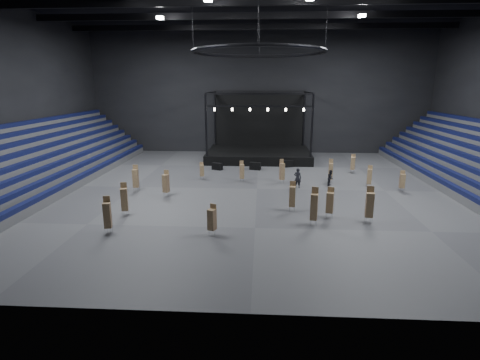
# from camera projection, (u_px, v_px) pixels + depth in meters

# --- Properties ---
(floor) EXTENTS (50.00, 50.00, 0.00)m
(floor) POSITION_uv_depth(u_px,v_px,m) (257.00, 189.00, 37.28)
(floor) COLOR #49494B
(floor) RESTS_ON ground
(wall_back) EXTENTS (50.00, 0.20, 18.00)m
(wall_back) POSITION_uv_depth(u_px,v_px,m) (260.00, 92.00, 55.35)
(wall_back) COLOR black
(wall_back) RESTS_ON ground
(wall_front) EXTENTS (50.00, 0.20, 18.00)m
(wall_front) POSITION_uv_depth(u_px,v_px,m) (252.00, 113.00, 14.74)
(wall_front) COLOR black
(wall_front) RESTS_ON ground
(wall_left) EXTENTS (0.20, 42.00, 18.00)m
(wall_left) POSITION_uv_depth(u_px,v_px,m) (2.00, 96.00, 36.44)
(wall_left) COLOR black
(wall_left) RESTS_ON ground
(bleachers_left) EXTENTS (7.20, 40.00, 6.40)m
(bleachers_left) POSITION_uv_depth(u_px,v_px,m) (32.00, 169.00, 38.13)
(bleachers_left) COLOR #515254
(bleachers_left) RESTS_ON floor
(stage) EXTENTS (14.00, 10.00, 9.20)m
(stage) POSITION_uv_depth(u_px,v_px,m) (259.00, 148.00, 52.62)
(stage) COLOR black
(stage) RESTS_ON floor
(truss_ring) EXTENTS (12.30, 12.30, 5.15)m
(truss_ring) POSITION_uv_depth(u_px,v_px,m) (259.00, 52.00, 34.05)
(truss_ring) COLOR black
(truss_ring) RESTS_ON ceiling
(roof_girders) EXTENTS (49.00, 30.35, 0.70)m
(roof_girders) POSITION_uv_depth(u_px,v_px,m) (259.00, 2.00, 33.01)
(roof_girders) COLOR black
(roof_girders) RESTS_ON ceiling
(flight_case_left) EXTENTS (1.41, 1.08, 0.84)m
(flight_case_left) POSITION_uv_depth(u_px,v_px,m) (217.00, 166.00, 45.55)
(flight_case_left) COLOR black
(flight_case_left) RESTS_ON floor
(flight_case_mid) EXTENTS (1.45, 0.95, 0.89)m
(flight_case_mid) POSITION_uv_depth(u_px,v_px,m) (255.00, 166.00, 45.58)
(flight_case_mid) COLOR black
(flight_case_mid) RESTS_ON floor
(flight_case_right) EXTENTS (1.48, 1.11, 0.89)m
(flight_case_right) POSITION_uv_depth(u_px,v_px,m) (288.00, 164.00, 47.04)
(flight_case_right) COLOR black
(flight_case_right) RESTS_ON floor
(chair_stack_0) EXTENTS (0.60, 0.60, 2.67)m
(chair_stack_0) POSITION_uv_depth(u_px,v_px,m) (124.00, 199.00, 29.43)
(chair_stack_0) COLOR silver
(chair_stack_0) RESTS_ON floor
(chair_stack_1) EXTENTS (0.53, 0.53, 2.26)m
(chair_stack_1) POSITION_uv_depth(u_px,v_px,m) (242.00, 171.00, 39.78)
(chair_stack_1) COLOR silver
(chair_stack_1) RESTS_ON floor
(chair_stack_2) EXTENTS (0.58, 0.58, 2.55)m
(chair_stack_2) POSITION_uv_depth(u_px,v_px,m) (282.00, 171.00, 39.17)
(chair_stack_2) COLOR silver
(chair_stack_2) RESTS_ON floor
(chair_stack_3) EXTENTS (0.66, 0.66, 2.44)m
(chair_stack_3) POSITION_uv_depth(u_px,v_px,m) (330.00, 202.00, 28.90)
(chair_stack_3) COLOR silver
(chair_stack_3) RESTS_ON floor
(chair_stack_4) EXTENTS (0.61, 0.61, 2.22)m
(chair_stack_4) POSITION_uv_depth(u_px,v_px,m) (353.00, 163.00, 43.76)
(chair_stack_4) COLOR silver
(chair_stack_4) RESTS_ON floor
(chair_stack_5) EXTENTS (0.56, 0.56, 2.62)m
(chair_stack_5) POSITION_uv_depth(u_px,v_px,m) (136.00, 178.00, 36.06)
(chair_stack_5) COLOR silver
(chair_stack_5) RESTS_ON floor
(chair_stack_6) EXTENTS (0.62, 0.62, 2.49)m
(chair_stack_6) POSITION_uv_depth(u_px,v_px,m) (166.00, 183.00, 34.47)
(chair_stack_6) COLOR silver
(chair_stack_6) RESTS_ON floor
(chair_stack_7) EXTENTS (0.54, 0.54, 2.50)m
(chair_stack_7) POSITION_uv_depth(u_px,v_px,m) (292.00, 196.00, 30.45)
(chair_stack_7) COLOR silver
(chair_stack_7) RESTS_ON floor
(chair_stack_8) EXTENTS (0.65, 0.65, 2.22)m
(chair_stack_8) POSITION_uv_depth(u_px,v_px,m) (212.00, 219.00, 25.56)
(chair_stack_8) COLOR silver
(chair_stack_8) RESTS_ON floor
(chair_stack_9) EXTENTS (0.61, 0.61, 2.87)m
(chair_stack_9) POSITION_uv_depth(u_px,v_px,m) (314.00, 206.00, 27.37)
(chair_stack_9) COLOR silver
(chair_stack_9) RESTS_ON floor
(chair_stack_10) EXTENTS (0.58, 0.58, 2.26)m
(chair_stack_10) POSITION_uv_depth(u_px,v_px,m) (369.00, 176.00, 37.50)
(chair_stack_10) COLOR silver
(chair_stack_10) RESTS_ON floor
(chair_stack_11) EXTENTS (0.51, 0.51, 2.55)m
(chair_stack_11) POSITION_uv_depth(u_px,v_px,m) (331.00, 171.00, 39.27)
(chair_stack_11) COLOR silver
(chair_stack_11) RESTS_ON floor
(chair_stack_12) EXTENTS (0.53, 0.53, 1.89)m
(chair_stack_12) POSITION_uv_depth(u_px,v_px,m) (202.00, 170.00, 40.86)
(chair_stack_12) COLOR silver
(chair_stack_12) RESTS_ON floor
(chair_stack_13) EXTENTS (0.56, 0.56, 2.65)m
(chair_stack_13) POSITION_uv_depth(u_px,v_px,m) (107.00, 215.00, 25.92)
(chair_stack_13) COLOR silver
(chair_stack_13) RESTS_ON floor
(chair_stack_14) EXTENTS (0.62, 0.62, 2.80)m
(chair_stack_14) POSITION_uv_depth(u_px,v_px,m) (370.00, 204.00, 27.85)
(chair_stack_14) COLOR silver
(chair_stack_14) RESTS_ON floor
(chair_stack_15) EXTENTS (0.53, 0.53, 2.09)m
(chair_stack_15) POSITION_uv_depth(u_px,v_px,m) (402.00, 181.00, 36.03)
(chair_stack_15) COLOR silver
(chair_stack_15) RESTS_ON floor
(man_center) EXTENTS (0.86, 0.70, 2.02)m
(man_center) POSITION_uv_depth(u_px,v_px,m) (298.00, 178.00, 37.42)
(man_center) COLOR black
(man_center) RESTS_ON floor
(crew_member) EXTENTS (0.89, 0.97, 1.62)m
(crew_member) POSITION_uv_depth(u_px,v_px,m) (331.00, 178.00, 38.30)
(crew_member) COLOR black
(crew_member) RESTS_ON floor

